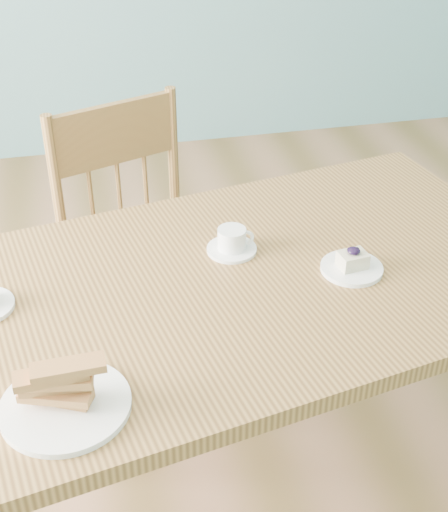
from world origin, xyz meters
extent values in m
cube|color=#9E6B4A|center=(0.00, 0.00, -0.01)|extent=(5.00, 5.00, 0.01)
cube|color=#A4773E|center=(0.09, -0.03, 0.78)|extent=(1.63, 1.12, 0.04)
cylinder|color=#A4773E|center=(0.70, 0.45, 0.38)|extent=(0.06, 0.06, 0.76)
cube|color=#A4773E|center=(-0.08, 0.50, 0.46)|extent=(0.57, 0.56, 0.04)
cylinder|color=#A4773E|center=(-0.19, 0.26, 0.22)|extent=(0.04, 0.04, 0.44)
cylinder|color=#A4773E|center=(0.17, 0.40, 0.22)|extent=(0.04, 0.04, 0.44)
cylinder|color=#A4773E|center=(-0.32, 0.61, 0.22)|extent=(0.04, 0.04, 0.44)
cylinder|color=#A4773E|center=(0.04, 0.74, 0.22)|extent=(0.04, 0.04, 0.44)
cylinder|color=#A4773E|center=(-0.33, 0.61, 0.74)|extent=(0.03, 0.03, 0.51)
cylinder|color=#A4773E|center=(0.05, 0.75, 0.74)|extent=(0.03, 0.03, 0.51)
cube|color=#A4773E|center=(-0.14, 0.68, 0.88)|extent=(0.37, 0.16, 0.19)
cylinder|color=#A4773E|center=(-0.23, 0.65, 0.63)|extent=(0.02, 0.02, 0.30)
cylinder|color=#A4773E|center=(-0.14, 0.68, 0.63)|extent=(0.02, 0.02, 0.30)
cylinder|color=#A4773E|center=(-0.05, 0.72, 0.63)|extent=(0.02, 0.02, 0.30)
cylinder|color=white|center=(0.35, -0.06, 0.81)|extent=(0.15, 0.15, 0.01)
cube|color=beige|center=(0.35, -0.06, 0.83)|extent=(0.07, 0.06, 0.04)
ellipsoid|color=black|center=(0.35, -0.06, 0.86)|extent=(0.03, 0.03, 0.01)
sphere|color=black|center=(0.36, -0.06, 0.86)|extent=(0.01, 0.01, 0.01)
sphere|color=black|center=(0.35, -0.06, 0.86)|extent=(0.01, 0.01, 0.01)
sphere|color=black|center=(0.36, -0.07, 0.86)|extent=(0.01, 0.01, 0.01)
cylinder|color=white|center=(0.09, 0.08, 0.81)|extent=(0.13, 0.13, 0.01)
cylinder|color=white|center=(0.09, 0.08, 0.84)|extent=(0.08, 0.08, 0.05)
cylinder|color=olive|center=(0.09, 0.08, 0.86)|extent=(0.06, 0.06, 0.00)
torus|color=white|center=(0.13, 0.08, 0.84)|extent=(0.04, 0.01, 0.04)
cylinder|color=white|center=(-0.34, -0.38, 0.81)|extent=(0.25, 0.25, 0.01)
camera|label=1|loc=(-0.26, -1.37, 1.78)|focal=50.00mm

